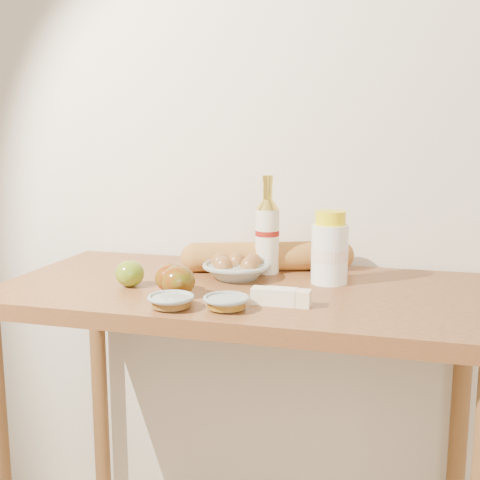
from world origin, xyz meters
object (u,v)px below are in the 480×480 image
(bourbon_bottle, at_px, (267,234))
(cream_bottle, at_px, (330,250))
(table, at_px, (243,333))
(egg_bowl, at_px, (237,269))
(baguette, at_px, (268,256))

(bourbon_bottle, bearing_deg, cream_bottle, -42.86)
(cream_bottle, bearing_deg, bourbon_bottle, 135.16)
(table, xyz_separation_m, egg_bowl, (-0.04, 0.07, 0.15))
(cream_bottle, xyz_separation_m, egg_bowl, (-0.24, -0.01, -0.06))
(bourbon_bottle, relative_size, egg_bowl, 1.20)
(bourbon_bottle, distance_m, egg_bowl, 0.13)
(cream_bottle, relative_size, egg_bowl, 0.84)
(cream_bottle, relative_size, baguette, 0.38)
(table, bearing_deg, cream_bottle, 22.58)
(cream_bottle, height_order, egg_bowl, cream_bottle)
(bourbon_bottle, relative_size, cream_bottle, 1.44)
(table, height_order, bourbon_bottle, bourbon_bottle)
(table, height_order, cream_bottle, cream_bottle)
(bourbon_bottle, height_order, baguette, bourbon_bottle)
(table, relative_size, baguette, 2.52)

